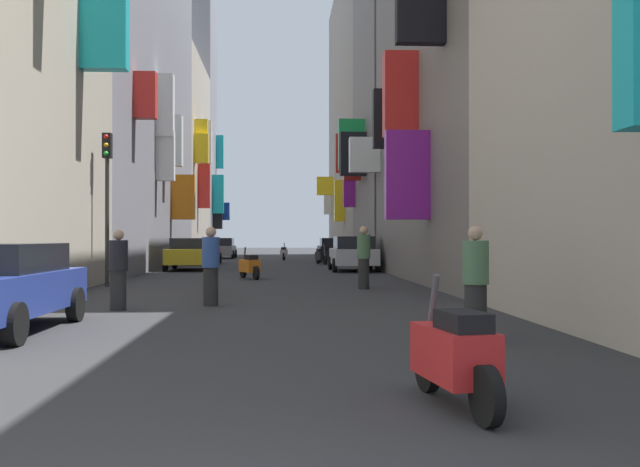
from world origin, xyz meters
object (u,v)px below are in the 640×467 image
at_px(parked_car_grey, 222,248).
at_px(pedestrian_crossing, 210,265).
at_px(pedestrian_near_right, 476,283).
at_px(pedestrian_near_left, 211,266).
at_px(pedestrian_mid_street, 118,270).
at_px(parked_car_red, 203,251).
at_px(pedestrian_far_away, 364,257).
at_px(scooter_black, 321,256).
at_px(parked_car_silver, 353,253).
at_px(scooter_red, 455,354).
at_px(scooter_silver, 284,253).
at_px(scooter_orange, 250,266).
at_px(parked_car_yellow, 190,253).
at_px(traffic_light_near_corner, 107,183).
at_px(parked_car_black, 334,249).

distance_m(parked_car_grey, pedestrian_crossing, 32.32).
bearing_deg(pedestrian_near_right, pedestrian_near_left, 129.39).
height_order(pedestrian_near_right, pedestrian_mid_street, pedestrian_near_right).
bearing_deg(pedestrian_near_left, pedestrian_near_right, -50.61).
xyz_separation_m(parked_car_red, pedestrian_far_away, (6.73, -19.49, 0.16)).
height_order(scooter_black, pedestrian_far_away, pedestrian_far_away).
xyz_separation_m(parked_car_silver, scooter_black, (-0.95, 7.86, -0.33)).
relative_size(scooter_red, pedestrian_crossing, 1.14).
relative_size(pedestrian_crossing, pedestrian_near_right, 0.94).
relative_size(parked_car_grey, pedestrian_far_away, 2.37).
bearing_deg(scooter_silver, scooter_black, -74.47).
bearing_deg(pedestrian_far_away, pedestrian_near_left, -129.36).
height_order(parked_car_red, pedestrian_mid_street, pedestrian_mid_street).
bearing_deg(scooter_red, parked_car_grey, 97.30).
distance_m(pedestrian_near_right, pedestrian_far_away, 9.98).
distance_m(parked_car_red, scooter_red, 33.96).
xyz_separation_m(scooter_red, scooter_orange, (-2.59, 19.09, 0.00)).
relative_size(parked_car_yellow, traffic_light_near_corner, 0.88).
bearing_deg(pedestrian_crossing, traffic_light_near_corner, 135.87).
height_order(pedestrian_near_left, traffic_light_near_corner, traffic_light_near_corner).
distance_m(scooter_orange, pedestrian_far_away, 6.21).
relative_size(scooter_red, pedestrian_far_away, 0.98).
distance_m(parked_car_grey, scooter_silver, 6.23).
relative_size(parked_car_red, pedestrian_near_right, 2.68).
bearing_deg(parked_car_silver, pedestrian_far_away, -94.40).
relative_size(scooter_silver, scooter_red, 1.04).
xyz_separation_m(scooter_black, pedestrian_far_away, (0.12, -18.68, 0.44)).
bearing_deg(parked_car_red, pedestrian_mid_street, -87.56).
bearing_deg(pedestrian_far_away, parked_car_yellow, 118.14).
height_order(parked_car_grey, scooter_black, parked_car_grey).
xyz_separation_m(scooter_silver, scooter_orange, (-1.33, -20.87, 0.00)).
bearing_deg(traffic_light_near_corner, pedestrian_mid_street, -74.57).
relative_size(parked_car_yellow, scooter_black, 2.21).
xyz_separation_m(scooter_orange, pedestrian_mid_street, (-2.18, -10.67, 0.35)).
relative_size(parked_car_yellow, parked_car_silver, 1.01).
xyz_separation_m(pedestrian_crossing, pedestrian_near_left, (0.31, -2.87, 0.08)).
distance_m(pedestrian_near_left, pedestrian_far_away, 6.12).
height_order(parked_car_grey, parked_car_red, parked_car_grey).
relative_size(parked_car_black, scooter_silver, 2.13).
bearing_deg(parked_car_silver, pedestrian_crossing, -111.63).
height_order(pedestrian_mid_street, pedestrian_far_away, pedestrian_far_away).
xyz_separation_m(pedestrian_far_away, traffic_light_near_corner, (-7.58, 1.43, 2.22)).
relative_size(parked_car_silver, parked_car_red, 0.92).
bearing_deg(pedestrian_mid_street, parked_car_silver, 68.36).
height_order(parked_car_silver, scooter_red, parked_car_silver).
xyz_separation_m(parked_car_yellow, pedestrian_crossing, (2.31, -14.02, 0.00)).
bearing_deg(pedestrian_crossing, parked_car_silver, 68.37).
distance_m(parked_car_red, pedestrian_near_right, 30.32).
bearing_deg(pedestrian_mid_street, traffic_light_near_corner, 105.43).
height_order(scooter_silver, pedestrian_mid_street, pedestrian_mid_street).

